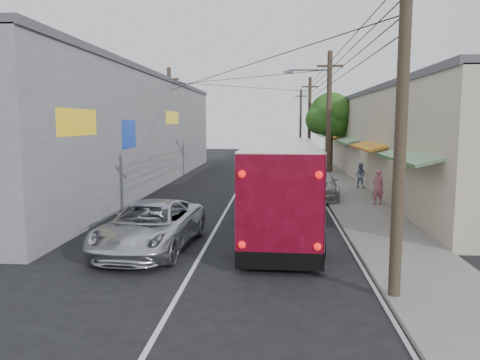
{
  "coord_description": "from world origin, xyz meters",
  "views": [
    {
      "loc": [
        2.37,
        -12.97,
        4.22
      ],
      "look_at": [
        0.77,
        7.62,
        1.64
      ],
      "focal_mm": 35.0,
      "sensor_mm": 36.0,
      "label": 1
    }
  ],
  "objects_px": {
    "jeepney": "(151,226)",
    "pedestrian_far": "(360,175)",
    "parked_suv": "(316,184)",
    "pedestrian_near": "(378,187)",
    "coach_bus": "(282,184)",
    "parked_car_mid": "(303,164)",
    "parked_car_far": "(300,158)"
  },
  "relations": [
    {
      "from": "parked_car_mid",
      "to": "pedestrian_far",
      "type": "relative_size",
      "value": 2.69
    },
    {
      "from": "coach_bus",
      "to": "pedestrian_far",
      "type": "distance_m",
      "value": 12.15
    },
    {
      "from": "parked_car_far",
      "to": "pedestrian_near",
      "type": "distance_m",
      "value": 21.68
    },
    {
      "from": "coach_bus",
      "to": "pedestrian_far",
      "type": "bearing_deg",
      "value": 67.13
    },
    {
      "from": "pedestrian_far",
      "to": "jeepney",
      "type": "bearing_deg",
      "value": 81.47
    },
    {
      "from": "pedestrian_far",
      "to": "parked_car_far",
      "type": "bearing_deg",
      "value": -54.91
    },
    {
      "from": "coach_bus",
      "to": "parked_car_mid",
      "type": "xyz_separation_m",
      "value": [
        1.98,
        20.55,
        -1.06
      ]
    },
    {
      "from": "parked_car_mid",
      "to": "pedestrian_near",
      "type": "xyz_separation_m",
      "value": [
        2.82,
        -15.52,
        0.29
      ]
    },
    {
      "from": "jeepney",
      "to": "pedestrian_far",
      "type": "height_order",
      "value": "pedestrian_far"
    },
    {
      "from": "coach_bus",
      "to": "pedestrian_near",
      "type": "xyz_separation_m",
      "value": [
        4.8,
        5.03,
        -0.77
      ]
    },
    {
      "from": "pedestrian_near",
      "to": "parked_car_far",
      "type": "bearing_deg",
      "value": -97.68
    },
    {
      "from": "parked_car_far",
      "to": "jeepney",
      "type": "bearing_deg",
      "value": -103.54
    },
    {
      "from": "parked_car_mid",
      "to": "pedestrian_near",
      "type": "relative_size",
      "value": 2.36
    },
    {
      "from": "parked_suv",
      "to": "parked_car_far",
      "type": "distance_m",
      "value": 18.97
    },
    {
      "from": "jeepney",
      "to": "parked_suv",
      "type": "relative_size",
      "value": 1.02
    },
    {
      "from": "parked_car_mid",
      "to": "parked_car_far",
      "type": "xyz_separation_m",
      "value": [
        0.0,
        5.97,
        0.06
      ]
    },
    {
      "from": "coach_bus",
      "to": "jeepney",
      "type": "distance_m",
      "value": 5.71
    },
    {
      "from": "jeepney",
      "to": "parked_suv",
      "type": "distance_m",
      "value": 12.79
    },
    {
      "from": "coach_bus",
      "to": "pedestrian_near",
      "type": "relative_size",
      "value": 6.79
    },
    {
      "from": "jeepney",
      "to": "parked_car_far",
      "type": "relative_size",
      "value": 1.22
    },
    {
      "from": "jeepney",
      "to": "pedestrian_near",
      "type": "bearing_deg",
      "value": 47.32
    },
    {
      "from": "pedestrian_near",
      "to": "pedestrian_far",
      "type": "distance_m",
      "value": 6.02
    },
    {
      "from": "parked_suv",
      "to": "jeepney",
      "type": "bearing_deg",
      "value": -117.4
    },
    {
      "from": "pedestrian_far",
      "to": "pedestrian_near",
      "type": "bearing_deg",
      "value": 112.39
    },
    {
      "from": "parked_suv",
      "to": "pedestrian_near",
      "type": "distance_m",
      "value": 3.78
    },
    {
      "from": "parked_suv",
      "to": "coach_bus",
      "type": "bearing_deg",
      "value": -102.28
    },
    {
      "from": "pedestrian_near",
      "to": "parked_car_mid",
      "type": "bearing_deg",
      "value": -94.85
    },
    {
      "from": "coach_bus",
      "to": "pedestrian_near",
      "type": "height_order",
      "value": "coach_bus"
    },
    {
      "from": "parked_car_mid",
      "to": "pedestrian_near",
      "type": "height_order",
      "value": "pedestrian_near"
    },
    {
      "from": "parked_suv",
      "to": "pedestrian_far",
      "type": "bearing_deg",
      "value": 51.8
    },
    {
      "from": "parked_suv",
      "to": "pedestrian_near",
      "type": "height_order",
      "value": "pedestrian_near"
    },
    {
      "from": "parked_suv",
      "to": "pedestrian_near",
      "type": "relative_size",
      "value": 3.17
    }
  ]
}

